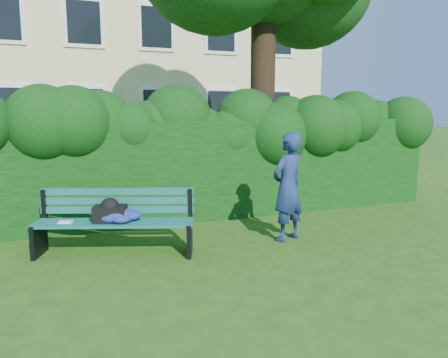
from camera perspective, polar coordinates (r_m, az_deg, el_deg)
name	(u,v)px	position (r m, az deg, el deg)	size (l,w,h in m)	color
ground	(239,251)	(6.33, 2.03, -9.33)	(80.00, 80.00, 0.00)	#234B15
apartment_building	(105,12)	(20.04, -15.24, 20.31)	(16.00, 8.08, 12.00)	beige
hedge	(192,169)	(8.14, -4.16, 1.31)	(10.00, 1.00, 1.80)	black
park_bench	(115,218)	(6.26, -14.03, -5.02)	(2.23, 1.26, 0.89)	#0E463A
man_reading	(288,187)	(6.71, 8.34, -1.04)	(0.61, 0.40, 1.66)	navy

